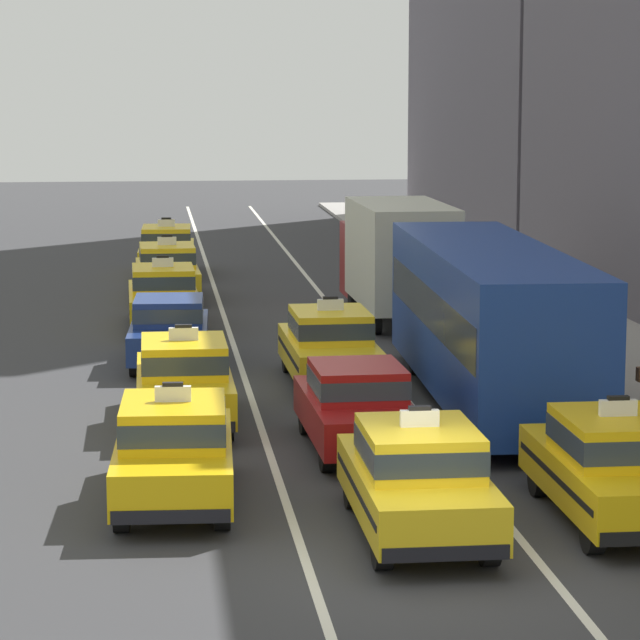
{
  "coord_description": "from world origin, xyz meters",
  "views": [
    {
      "loc": [
        -3.71,
        -20.23,
        6.64
      ],
      "look_at": [
        0.07,
        13.61,
        1.3
      ],
      "focal_mm": 87.55,
      "sensor_mm": 36.0,
      "label": 1
    }
  ],
  "objects_px": {
    "taxi_left_nearest": "(174,449)",
    "taxi_left_fourth": "(163,296)",
    "taxi_left_sixth": "(167,249)",
    "taxi_left_fifth": "(167,270)",
    "sedan_center_second": "(357,404)",
    "taxi_center_third": "(330,345)",
    "taxi_left_second": "(184,379)",
    "bus_right_second": "(489,316)",
    "taxi_right_nearest": "(614,465)",
    "sedan_left_third": "(169,329)",
    "box_truck_right_third": "(396,255)",
    "taxi_center_nearest": "(418,477)",
    "pedestrian_by_storefront": "(538,295)"
  },
  "relations": [
    {
      "from": "taxi_left_nearest",
      "to": "sedan_left_third",
      "type": "distance_m",
      "value": 11.97
    },
    {
      "from": "taxi_center_nearest",
      "to": "box_truck_right_third",
      "type": "relative_size",
      "value": 0.65
    },
    {
      "from": "taxi_left_second",
      "to": "taxi_center_nearest",
      "type": "relative_size",
      "value": 1.0
    },
    {
      "from": "taxi_left_second",
      "to": "bus_right_second",
      "type": "distance_m",
      "value": 6.4
    },
    {
      "from": "bus_right_second",
      "to": "taxi_right_nearest",
      "type": "bearing_deg",
      "value": -89.92
    },
    {
      "from": "taxi_left_nearest",
      "to": "pedestrian_by_storefront",
      "type": "relative_size",
      "value": 2.77
    },
    {
      "from": "taxi_left_sixth",
      "to": "taxi_right_nearest",
      "type": "xyz_separation_m",
      "value": [
        6.23,
        -30.27,
        0.0
      ]
    },
    {
      "from": "sedan_left_third",
      "to": "taxi_center_third",
      "type": "distance_m",
      "value": 4.42
    },
    {
      "from": "taxi_left_fifth",
      "to": "taxi_left_sixth",
      "type": "height_order",
      "value": "same"
    },
    {
      "from": "taxi_right_nearest",
      "to": "pedestrian_by_storefront",
      "type": "xyz_separation_m",
      "value": [
        3.24,
        17.34,
        0.12
      ]
    },
    {
      "from": "bus_right_second",
      "to": "taxi_center_third",
      "type": "bearing_deg",
      "value": 142.36
    },
    {
      "from": "taxi_left_fifth",
      "to": "taxi_center_third",
      "type": "xyz_separation_m",
      "value": [
        3.3,
        -13.56,
        0.0
      ]
    },
    {
      "from": "taxi_left_sixth",
      "to": "box_truck_right_third",
      "type": "distance_m",
      "value": 12.11
    },
    {
      "from": "taxi_left_fifth",
      "to": "bus_right_second",
      "type": "bearing_deg",
      "value": -68.37
    },
    {
      "from": "taxi_left_sixth",
      "to": "bus_right_second",
      "type": "relative_size",
      "value": 0.41
    },
    {
      "from": "taxi_left_fifth",
      "to": "taxi_right_nearest",
      "type": "xyz_separation_m",
      "value": [
        6.3,
        -24.49,
        0.0
      ]
    },
    {
      "from": "taxi_left_fifth",
      "to": "taxi_center_nearest",
      "type": "relative_size",
      "value": 1.01
    },
    {
      "from": "sedan_left_third",
      "to": "bus_right_second",
      "type": "height_order",
      "value": "bus_right_second"
    },
    {
      "from": "taxi_left_nearest",
      "to": "taxi_left_second",
      "type": "relative_size",
      "value": 1.01
    },
    {
      "from": "sedan_left_third",
      "to": "taxi_left_sixth",
      "type": "xyz_separation_m",
      "value": [
        0.18,
        16.54,
        0.03
      ]
    },
    {
      "from": "taxi_left_fifth",
      "to": "bus_right_second",
      "type": "relative_size",
      "value": 0.41
    },
    {
      "from": "taxi_left_fifth",
      "to": "pedestrian_by_storefront",
      "type": "distance_m",
      "value": 11.93
    },
    {
      "from": "taxi_left_nearest",
      "to": "sedan_center_second",
      "type": "distance_m",
      "value": 4.56
    },
    {
      "from": "sedan_center_second",
      "to": "taxi_center_third",
      "type": "distance_m",
      "value": 6.04
    },
    {
      "from": "taxi_left_fourth",
      "to": "taxi_center_nearest",
      "type": "relative_size",
      "value": 1.0
    },
    {
      "from": "taxi_left_second",
      "to": "bus_right_second",
      "type": "xyz_separation_m",
      "value": [
        6.22,
        1.2,
        0.94
      ]
    },
    {
      "from": "bus_right_second",
      "to": "sedan_left_third",
      "type": "bearing_deg",
      "value": 141.47
    },
    {
      "from": "pedestrian_by_storefront",
      "to": "sedan_left_third",
      "type": "bearing_deg",
      "value": -159.52
    },
    {
      "from": "taxi_center_third",
      "to": "taxi_right_nearest",
      "type": "distance_m",
      "value": 11.34
    },
    {
      "from": "taxi_left_fourth",
      "to": "taxi_center_nearest",
      "type": "height_order",
      "value": "same"
    },
    {
      "from": "box_truck_right_third",
      "to": "taxi_left_sixth",
      "type": "bearing_deg",
      "value": 120.46
    },
    {
      "from": "taxi_left_nearest",
      "to": "taxi_left_sixth",
      "type": "xyz_separation_m",
      "value": [
        0.3,
        28.51,
        0.0
      ]
    },
    {
      "from": "taxi_left_fourth",
      "to": "taxi_center_third",
      "type": "bearing_deg",
      "value": -66.8
    },
    {
      "from": "taxi_left_fourth",
      "to": "taxi_left_sixth",
      "type": "xyz_separation_m",
      "value": [
        0.25,
        11.2,
        0.0
      ]
    },
    {
      "from": "bus_right_second",
      "to": "box_truck_right_third",
      "type": "relative_size",
      "value": 1.61
    },
    {
      "from": "taxi_center_third",
      "to": "taxi_right_nearest",
      "type": "xyz_separation_m",
      "value": [
        3.0,
        -10.94,
        0.0
      ]
    },
    {
      "from": "sedan_center_second",
      "to": "taxi_left_sixth",
      "type": "bearing_deg",
      "value": 96.77
    },
    {
      "from": "taxi_center_third",
      "to": "box_truck_right_third",
      "type": "bearing_deg",
      "value": 72.08
    },
    {
      "from": "taxi_left_nearest",
      "to": "taxi_left_fourth",
      "type": "distance_m",
      "value": 17.31
    },
    {
      "from": "sedan_left_third",
      "to": "taxi_left_sixth",
      "type": "relative_size",
      "value": 0.95
    },
    {
      "from": "taxi_left_second",
      "to": "sedan_left_third",
      "type": "relative_size",
      "value": 1.04
    },
    {
      "from": "taxi_center_nearest",
      "to": "box_truck_right_third",
      "type": "height_order",
      "value": "box_truck_right_third"
    },
    {
      "from": "taxi_left_nearest",
      "to": "taxi_center_nearest",
      "type": "height_order",
      "value": "same"
    },
    {
      "from": "taxi_left_sixth",
      "to": "taxi_center_third",
      "type": "distance_m",
      "value": 19.61
    },
    {
      "from": "box_truck_right_third",
      "to": "sedan_left_third",
      "type": "bearing_deg",
      "value": -135.8
    },
    {
      "from": "taxi_left_fifth",
      "to": "sedan_center_second",
      "type": "relative_size",
      "value": 1.06
    },
    {
      "from": "taxi_left_fourth",
      "to": "box_truck_right_third",
      "type": "bearing_deg",
      "value": 7.03
    },
    {
      "from": "sedan_left_third",
      "to": "taxi_left_sixth",
      "type": "bearing_deg",
      "value": 89.37
    },
    {
      "from": "box_truck_right_third",
      "to": "sedan_center_second",
      "type": "bearing_deg",
      "value": -101.75
    },
    {
      "from": "bus_right_second",
      "to": "pedestrian_by_storefront",
      "type": "relative_size",
      "value": 6.75
    }
  ]
}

